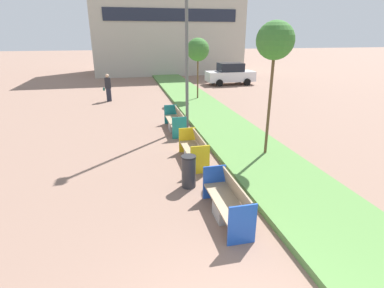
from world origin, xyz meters
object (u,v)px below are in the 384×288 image
street_lamp_post (187,19)px  pedestrian_walking (108,87)px  bench_yellow_frame (194,152)px  sapling_tree_near (275,42)px  sapling_tree_far (198,50)px  parked_car_distant (230,74)px  bench_blue_frame (228,204)px  bench_teal_frame (176,122)px  litter_bin (189,171)px

street_lamp_post → pedestrian_walking: bearing=118.2°
street_lamp_post → pedestrian_walking: street_lamp_post is taller
bench_yellow_frame → sapling_tree_near: bearing=-4.0°
sapling_tree_far → parked_car_distant: sapling_tree_far is taller
street_lamp_post → sapling_tree_far: size_ratio=2.20×
pedestrian_walking → parked_car_distant: 11.41m
bench_blue_frame → parked_car_distant: parked_car_distant is taller
bench_teal_frame → sapling_tree_near: size_ratio=0.52×
bench_yellow_frame → sapling_tree_far: sapling_tree_far is taller
bench_yellow_frame → parked_car_distant: size_ratio=0.47×
bench_teal_frame → sapling_tree_far: (2.59, 6.24, 2.89)m
litter_bin → sapling_tree_far: bearing=74.9°
bench_yellow_frame → street_lamp_post: bearing=81.3°
bench_yellow_frame → sapling_tree_near: 4.45m
bench_teal_frame → street_lamp_post: bearing=24.6°
sapling_tree_near → pedestrian_walking: size_ratio=2.60×
bench_blue_frame → pedestrian_walking: pedestrian_walking is taller
sapling_tree_far → pedestrian_walking: (-5.80, 1.14, -2.36)m
bench_blue_frame → sapling_tree_far: 14.04m
litter_bin → sapling_tree_far: (3.17, 11.72, 2.79)m
pedestrian_walking → parked_car_distant: parked_car_distant is taller
bench_blue_frame → litter_bin: litter_bin is taller
sapling_tree_far → bench_yellow_frame: bearing=-104.6°
bench_blue_frame → sapling_tree_near: size_ratio=0.44×
bench_teal_frame → bench_yellow_frame: bearing=-90.1°
sapling_tree_near → parked_car_distant: size_ratio=1.10×
bench_blue_frame → street_lamp_post: 8.75m
bench_blue_frame → bench_teal_frame: 7.25m
litter_bin → parked_car_distant: size_ratio=0.23×
bench_blue_frame → pedestrian_walking: size_ratio=1.14×
bench_yellow_frame → street_lamp_post: (0.61, 4.02, 4.43)m
bench_yellow_frame → bench_teal_frame: (0.00, 3.74, 0.01)m
bench_blue_frame → pedestrian_walking: bearing=102.3°
bench_blue_frame → sapling_tree_near: sapling_tree_near is taller
bench_teal_frame → parked_car_distant: size_ratio=0.57×
litter_bin → street_lamp_post: size_ratio=0.11×
bench_teal_frame → street_lamp_post: 4.46m
sapling_tree_near → litter_bin: bearing=-153.7°
bench_teal_frame → street_lamp_post: size_ratio=0.27×
bench_yellow_frame → litter_bin: size_ratio=2.07×
street_lamp_post → pedestrian_walking: 8.95m
bench_teal_frame → bench_blue_frame: bearing=-90.0°
bench_blue_frame → street_lamp_post: size_ratio=0.23×
bench_blue_frame → sapling_tree_far: bearing=79.1°
sapling_tree_near → pedestrian_walking: 13.07m
bench_yellow_frame → bench_teal_frame: same height
sapling_tree_near → pedestrian_walking: sapling_tree_near is taller
litter_bin → street_lamp_post: (1.18, 5.77, 4.31)m
bench_teal_frame → pedestrian_walking: size_ratio=1.35×
pedestrian_walking → bench_yellow_frame: bearing=-73.9°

